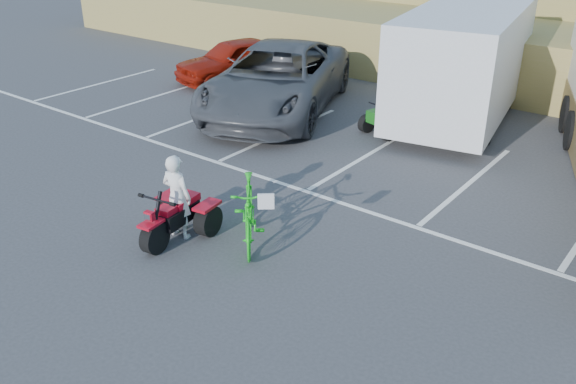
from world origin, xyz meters
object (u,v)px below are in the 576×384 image
Objects in this scene: cargo_trailer at (463,61)px; quad_atv_blue at (284,121)px; grey_pickup at (277,79)px; red_car at (235,60)px; quad_atv_green at (389,132)px; rider at (177,197)px; red_trike_atv at (175,239)px; green_dirt_bike at (249,212)px.

cargo_trailer is 5.35m from quad_atv_blue.
cargo_trailer reaches higher than grey_pickup.
red_car is 3.08× the size of quad_atv_green.
quad_atv_blue is at bearing -77.14° from rider.
red_trike_atv is 7.64m from quad_atv_green.
cargo_trailer reaches higher than quad_atv_green.
rider is 1.01× the size of quad_atv_blue.
cargo_trailer is (0.17, 9.07, 1.08)m from green_dirt_bike.
red_trike_atv is 0.77× the size of green_dirt_bike.
rider reaches higher than quad_atv_green.
quad_atv_blue is (0.77, -0.65, -0.98)m from grey_pickup.
green_dirt_bike is at bearing -76.45° from grey_pickup.
cargo_trailer is at bearing 73.84° from red_trike_atv.
green_dirt_bike is 6.94m from quad_atv_green.
rider is at bearing -86.51° from grey_pickup.
quad_atv_green is (-1.02, -2.22, -1.71)m from cargo_trailer.
quad_atv_green is (0.35, 7.64, 0.00)m from red_trike_atv.
rider is 9.84m from cargo_trailer.
green_dirt_bike reaches higher than quad_atv_blue.
green_dirt_bike is 1.50× the size of quad_atv_green.
cargo_trailer is (4.65, 2.61, 0.72)m from grey_pickup.
cargo_trailer is at bearing 8.06° from grey_pickup.
green_dirt_bike is (1.22, 0.63, -0.20)m from rider.
rider is at bearing 90.00° from red_trike_atv.
red_car is at bearing -61.77° from rider.
rider reaches higher than red_car.
grey_pickup is 5.07× the size of quad_atv_green.
grey_pickup is 1.65× the size of red_car.
quad_atv_green is at bearing 16.97° from quad_atv_blue.
red_car is at bearing 117.87° from red_trike_atv.
red_trike_atv is 1.16× the size of quad_atv_green.
green_dirt_bike is 6.93m from quad_atv_blue.
quad_atv_blue is (-3.71, 5.82, -0.63)m from green_dirt_bike.
red_car is (-6.62, 9.07, 0.73)m from red_trike_atv.
grey_pickup is at bearing 137.11° from quad_atv_blue.
quad_atv_green is (0.37, 7.49, -0.83)m from rider.
green_dirt_bike reaches higher than quad_atv_green.
quad_atv_blue is at bearing 102.59° from red_trike_atv.
grey_pickup is at bearing 84.95° from green_dirt_bike.
green_dirt_bike is 0.30× the size of grey_pickup.
red_car is at bearing -176.99° from quad_atv_green.
grey_pickup is 3.79m from quad_atv_green.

